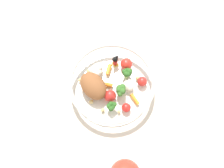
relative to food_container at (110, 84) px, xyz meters
name	(u,v)px	position (x,y,z in m)	size (l,w,h in m)	color
ground_plane	(110,87)	(0.00, 0.00, -0.03)	(2.40, 2.40, 0.00)	silver
food_container	(110,84)	(0.00, 0.00, 0.00)	(0.24, 0.24, 0.06)	white
folded_napkin	(130,14)	(0.26, 0.04, -0.03)	(0.13, 0.13, 0.01)	white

